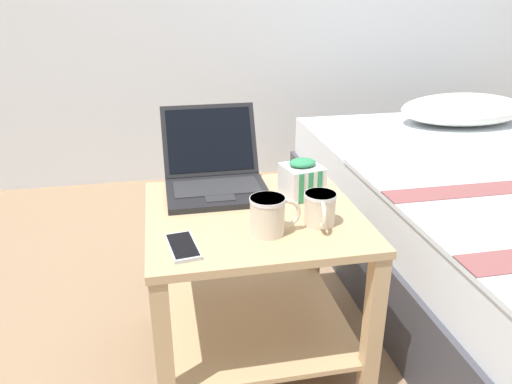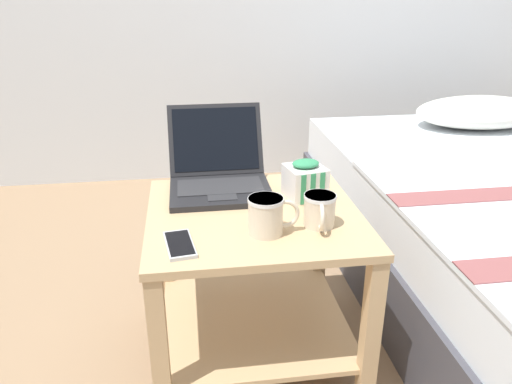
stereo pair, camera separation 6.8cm
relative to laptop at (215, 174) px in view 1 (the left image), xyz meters
name	(u,v)px [view 1 (the left image)]	position (x,y,z in m)	size (l,w,h in m)	color
ground_plane	(253,351)	(0.08, -0.20, -0.54)	(8.00, 8.00, 0.00)	#937556
bedside_table	(253,265)	(0.08, -0.20, -0.22)	(0.60, 0.58, 0.49)	tan
laptop	(215,174)	(0.00, 0.00, 0.00)	(0.31, 0.35, 0.23)	black
mug_front_left	(320,208)	(0.24, -0.31, 0.00)	(0.09, 0.12, 0.09)	beige
mug_front_right	(269,214)	(0.10, -0.33, 0.01)	(0.14, 0.09, 0.10)	beige
snack_bag	(302,179)	(0.25, -0.11, 0.01)	(0.13, 0.13, 0.12)	white
cell_phone	(183,246)	(-0.13, -0.37, -0.04)	(0.09, 0.15, 0.01)	#B7BABC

